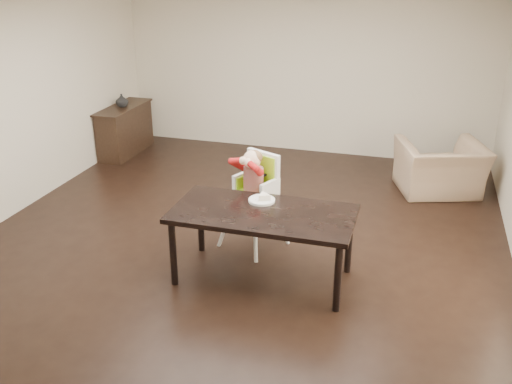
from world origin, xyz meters
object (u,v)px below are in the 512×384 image
Objects in this scene: high_chair at (255,179)px; sideboard at (125,130)px; armchair at (441,160)px; dining_table at (263,219)px.

high_chair reaches higher than sideboard.
high_chair reaches higher than armchair.
high_chair is 0.91× the size of sideboard.
dining_table is at bearing 40.19° from armchair.
dining_table is at bearing -42.79° from high_chair.
sideboard reaches higher than dining_table.
armchair is (1.72, 2.87, -0.19)m from dining_table.
armchair is 0.87× the size of sideboard.
armchair is (2.01, 2.19, -0.33)m from high_chair.
high_chair is 2.99m from armchair.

